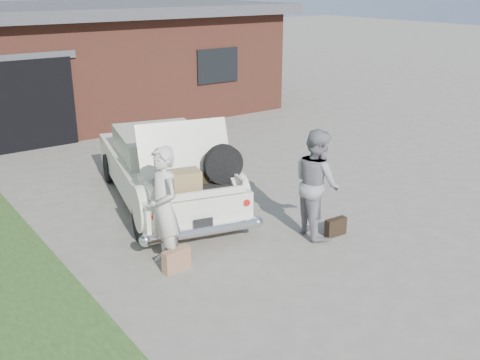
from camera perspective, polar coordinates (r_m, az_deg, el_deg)
ground at (r=8.53m, az=2.38°, el=-8.08°), size 90.00×90.00×0.00m
house at (r=18.44m, az=-17.92°, el=11.57°), size 12.80×7.80×3.30m
sedan at (r=10.51m, az=-7.61°, el=1.21°), size 2.83×4.89×1.84m
woman_left at (r=8.10m, az=-7.77°, el=-2.80°), size 0.44×0.66×1.80m
woman_right at (r=9.10m, az=7.80°, el=-0.31°), size 0.87×1.01×1.78m
suitcase_left at (r=8.21m, az=-6.48°, el=-8.06°), size 0.44×0.19×0.33m
suitcase_right at (r=9.36m, az=9.69°, el=-4.73°), size 0.39×0.14×0.30m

